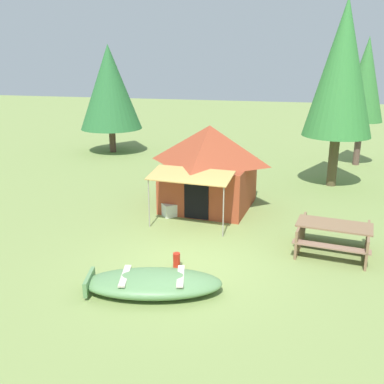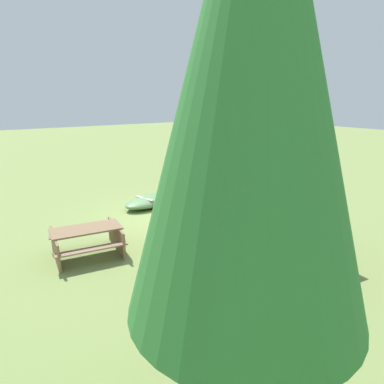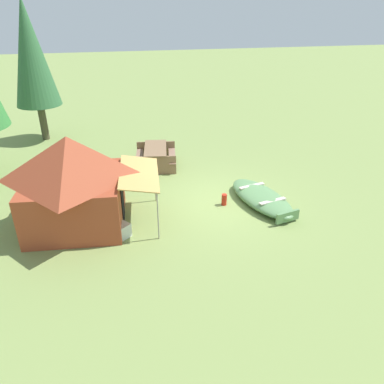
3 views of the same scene
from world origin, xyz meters
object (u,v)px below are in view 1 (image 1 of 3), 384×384
canvas_cabin_tent (209,165)px  fuel_can (177,260)px  beached_rowboat (152,283)px  picnic_table (333,235)px  pine_tree_back_left (110,87)px  pine_tree_far_center (365,80)px  pine_tree_side (342,69)px  cooler_box (171,210)px

canvas_cabin_tent → fuel_can: bearing=-87.6°
beached_rowboat → picnic_table: (3.76, 2.95, 0.26)m
beached_rowboat → fuel_can: beached_rowboat is taller
pine_tree_back_left → pine_tree_far_center: bearing=0.5°
canvas_cabin_tent → pine_tree_side: (4.04, 3.57, 2.90)m
cooler_box → fuel_can: bearing=-71.1°
beached_rowboat → pine_tree_back_left: 14.80m
pine_tree_back_left → picnic_table: bearing=-43.8°
pine_tree_far_center → fuel_can: bearing=-113.5°
beached_rowboat → pine_tree_side: (4.05, 9.25, 4.07)m
canvas_cabin_tent → pine_tree_far_center: size_ratio=0.72×
canvas_cabin_tent → pine_tree_far_center: (5.31, 7.32, 2.35)m
pine_tree_back_left → canvas_cabin_tent: bearing=-47.5°
canvas_cabin_tent → pine_tree_side: 6.12m
picnic_table → pine_tree_far_center: bearing=81.2°
beached_rowboat → fuel_can: size_ratio=8.41×
canvas_cabin_tent → pine_tree_side: size_ratio=0.60×
cooler_box → beached_rowboat: bearing=-78.1°
pine_tree_back_left → pine_tree_far_center: 11.93m
pine_tree_far_center → pine_tree_side: 4.01m
beached_rowboat → fuel_can: bearing=81.1°
cooler_box → pine_tree_far_center: pine_tree_far_center is taller
pine_tree_far_center → picnic_table: bearing=-98.8°
cooler_box → picnic_table: bearing=-18.4°
pine_tree_back_left → beached_rowboat: bearing=-62.9°
fuel_can → pine_tree_far_center: (5.13, 11.81, 3.56)m
picnic_table → pine_tree_far_center: 10.69m
cooler_box → fuel_can: cooler_box is taller
picnic_table → pine_tree_far_center: size_ratio=0.36×
canvas_cabin_tent → fuel_can: 4.65m
fuel_can → canvas_cabin_tent: bearing=92.4°
canvas_cabin_tent → picnic_table: bearing=-36.1°
cooler_box → pine_tree_back_left: (-5.65, 8.38, 3.06)m
cooler_box → fuel_can: size_ratio=1.31×
beached_rowboat → cooler_box: 4.61m
fuel_can → pine_tree_far_center: bearing=66.5°
pine_tree_far_center → pine_tree_side: (-1.27, -3.76, 0.55)m
beached_rowboat → fuel_can: (0.19, 1.20, -0.03)m
canvas_cabin_tent → pine_tree_far_center: 9.35m
beached_rowboat → pine_tree_side: size_ratio=0.46×
pine_tree_far_center → pine_tree_side: pine_tree_side is taller
picnic_table → pine_tree_side: 7.37m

